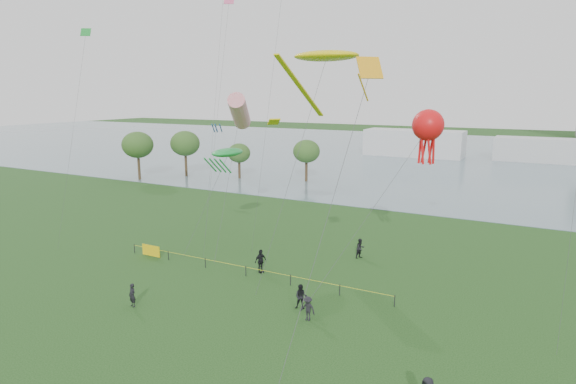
% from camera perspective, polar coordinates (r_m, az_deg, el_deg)
% --- Properties ---
extents(ground_plane, '(400.00, 400.00, 0.00)m').
position_cam_1_polar(ground_plane, '(26.27, -11.04, -21.47)').
color(ground_plane, '#153711').
extents(lake, '(400.00, 120.00, 0.08)m').
position_cam_1_polar(lake, '(118.59, 20.86, 3.95)').
color(lake, slate).
rests_on(lake, ground_plane).
extents(pavilion_left, '(22.00, 8.00, 6.00)m').
position_cam_1_polar(pavilion_left, '(115.46, 14.71, 5.63)').
color(pavilion_left, silver).
rests_on(pavilion_left, ground_plane).
extents(pavilion_right, '(18.00, 7.00, 5.00)m').
position_cam_1_polar(pavilion_right, '(115.47, 27.73, 4.43)').
color(pavilion_right, silver).
rests_on(pavilion_right, ground_plane).
extents(trees, '(30.39, 16.28, 8.05)m').
position_cam_1_polar(trees, '(82.33, -10.22, 5.28)').
color(trees, '#3C2C1B').
rests_on(trees, ground_plane).
extents(fence, '(24.07, 0.07, 1.05)m').
position_cam_1_polar(fence, '(42.22, -12.08, -7.58)').
color(fence, black).
rests_on(fence, ground_plane).
extents(spectator_a, '(1.01, 0.90, 1.71)m').
position_cam_1_polar(spectator_a, '(33.03, 1.56, -12.31)').
color(spectator_a, black).
rests_on(spectator_a, ground_plane).
extents(spectator_b, '(1.09, 0.69, 1.61)m').
position_cam_1_polar(spectator_b, '(31.54, 2.36, -13.63)').
color(spectator_b, black).
rests_on(spectator_b, ground_plane).
extents(spectator_c, '(0.80, 1.23, 1.94)m').
position_cam_1_polar(spectator_c, '(39.28, -3.28, -8.17)').
color(spectator_c, black).
rests_on(spectator_c, ground_plane).
extents(spectator_f, '(0.66, 0.50, 1.63)m').
position_cam_1_polar(spectator_f, '(34.99, -17.98, -11.56)').
color(spectator_f, black).
rests_on(spectator_f, ground_plane).
extents(spectator_g, '(0.99, 1.07, 1.76)m').
position_cam_1_polar(spectator_g, '(43.02, 8.57, -6.63)').
color(spectator_g, black).
rests_on(spectator_g, ground_plane).
extents(kite_stingray, '(5.17, 10.09, 17.42)m').
position_cam_1_polar(kite_stingray, '(37.51, 4.45, 15.69)').
color(kite_stingray, '#3F3F42').
extents(kite_windsock, '(4.73, 10.33, 14.40)m').
position_cam_1_polar(kite_windsock, '(47.45, -5.79, 9.48)').
color(kite_windsock, '#3F3F42').
extents(kite_creature, '(2.97, 6.54, 9.31)m').
position_cam_1_polar(kite_creature, '(44.62, -7.22, 4.62)').
color(kite_creature, '#3F3F42').
extents(kite_octopus, '(6.77, 10.56, 13.12)m').
position_cam_1_polar(kite_octopus, '(37.62, 16.26, 7.52)').
color(kite_octopus, '#3F3F42').
extents(kite_delta, '(1.51, 10.61, 16.09)m').
position_cam_1_polar(kite_delta, '(24.75, 9.03, 12.28)').
color(kite_delta, '#3F3F42').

